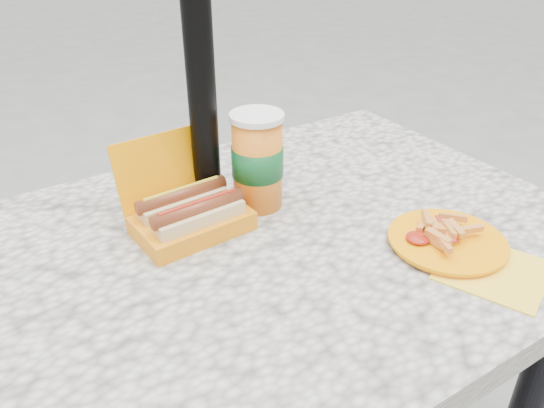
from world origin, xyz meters
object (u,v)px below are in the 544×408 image
umbrella_pole (196,15)px  hotdog_box (190,212)px  soda_cup (257,161)px  fries_plate (449,242)px

umbrella_pole → hotdog_box: (-0.07, -0.06, -0.31)m
soda_cup → hotdog_box: bearing=-175.2°
hotdog_box → fries_plate: hotdog_box is taller
hotdog_box → soda_cup: (0.15, 0.01, 0.06)m
umbrella_pole → soda_cup: 0.27m
fries_plate → soda_cup: 0.37m
umbrella_pole → soda_cup: (0.08, -0.05, -0.26)m
umbrella_pole → soda_cup: umbrella_pole is taller
hotdog_box → umbrella_pole: bearing=38.4°
umbrella_pole → fries_plate: 0.56m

